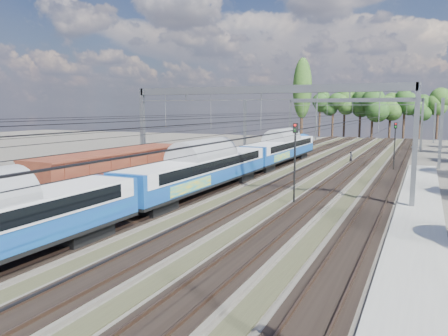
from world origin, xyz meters
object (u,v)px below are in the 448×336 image
at_px(freight_boxcar, 115,173).
at_px(worker, 351,157).
at_px(signal_far, 395,141).
at_px(emu_train, 201,164).
at_px(signal_near, 295,153).

bearing_deg(freight_boxcar, worker, 69.79).
bearing_deg(signal_far, emu_train, -122.30).
relative_size(freight_boxcar, signal_far, 2.69).
distance_m(worker, signal_far, 8.44).
relative_size(signal_near, signal_far, 1.09).
xyz_separation_m(emu_train, freight_boxcar, (-4.50, -5.30, -0.29)).
distance_m(freight_boxcar, signal_near, 13.59).
relative_size(worker, signal_far, 0.28).
distance_m(freight_boxcar, signal_far, 33.11).
relative_size(worker, signal_near, 0.26).
xyz_separation_m(worker, signal_far, (5.67, -5.60, 2.77)).
distance_m(worker, signal_near, 28.14).
xyz_separation_m(freight_boxcar, signal_near, (12.37, 5.42, 1.51)).
height_order(freight_boxcar, worker, freight_boxcar).
xyz_separation_m(emu_train, worker, (7.79, 28.09, -1.88)).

